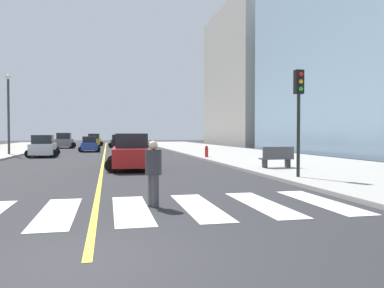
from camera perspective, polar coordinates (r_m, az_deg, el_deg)
name	(u,v)px	position (r m, az deg, el deg)	size (l,w,h in m)	color
ground_plane	(87,263)	(6.31, -15.29, -16.63)	(220.00, 220.00, 0.00)	#28282B
sidewalk_kerb_east	(275,160)	(28.64, 12.19, -2.27)	(10.00, 120.00, 0.15)	#9E9B93
crosswalk_paint	(95,211)	(10.19, -14.12, -9.58)	(13.50, 4.00, 0.01)	silver
lane_divider_paint	(105,150)	(46.03, -12.74, -0.93)	(0.16, 80.00, 0.01)	yellow
parking_garage_concrete	(270,78)	(70.08, 11.48, 9.50)	(18.00, 24.00, 23.39)	#9E9B93
car_silver_nearest	(141,141)	(60.31, -7.53, 0.44)	(2.52, 3.97, 1.75)	#B7B7BC
car_red_second	(131,153)	(21.22, -8.97, -1.29)	(2.84, 4.47, 1.97)	red
car_yellow_third	(94,140)	(63.07, -14.26, 0.55)	(2.83, 4.44, 1.96)	gold
car_black_fourth	(118,142)	(54.87, -10.94, 0.36)	(2.60, 4.11, 1.82)	black
car_gray_fifth	(64,141)	(55.16, -18.36, 0.43)	(2.89, 4.62, 2.06)	slate
car_white_sixth	(43,147)	(34.93, -21.17, -0.36)	(2.70, 4.21, 1.85)	silver
car_blue_seventh	(90,145)	(43.20, -14.92, -0.08)	(2.39, 3.76, 1.66)	#2D479E
traffic_light_near_corner	(299,102)	(16.77, 15.52, 6.07)	(0.36, 0.41, 4.47)	black
park_bench	(277,158)	(21.01, 12.46, -1.97)	(1.82, 0.64, 1.12)	#47474C
pedestrian_crossing	(153,171)	(10.38, -5.74, -3.93)	(0.44, 0.44, 1.77)	#38383D
fire_hydrant	(207,151)	(29.84, 2.17, -1.12)	(0.26, 0.26, 0.89)	red
street_lamp	(8,107)	(38.10, -25.51, 4.98)	(0.44, 0.44, 7.07)	#38383D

